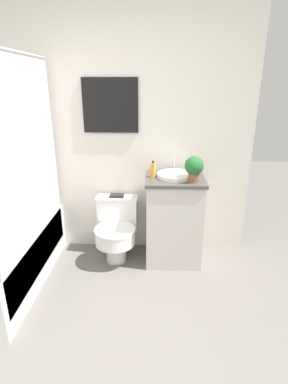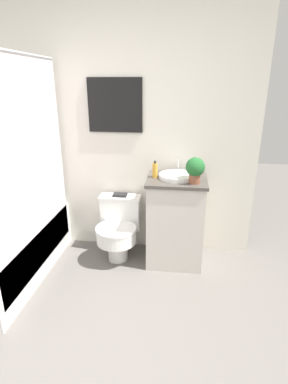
{
  "view_description": "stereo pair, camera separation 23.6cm",
  "coord_description": "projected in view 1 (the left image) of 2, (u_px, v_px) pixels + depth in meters",
  "views": [
    {
      "loc": [
        0.55,
        -1.02,
        1.76
      ],
      "look_at": [
        0.46,
        1.55,
        0.81
      ],
      "focal_mm": 28.0,
      "sensor_mm": 36.0,
      "label": 1
    },
    {
      "loc": [
        0.79,
        -1.0,
        1.76
      ],
      "look_at": [
        0.46,
        1.55,
        0.81
      ],
      "focal_mm": 28.0,
      "sensor_mm": 36.0,
      "label": 2
    }
  ],
  "objects": [
    {
      "name": "book_on_tank",
      "position": [
        117.0,
        196.0,
        3.11
      ],
      "size": [
        0.14,
        0.1,
        0.02
      ],
      "color": "black",
      "rests_on": "toilet"
    },
    {
      "name": "shower_area",
      "position": [
        11.0,
        254.0,
        2.71
      ],
      "size": [
        0.59,
        1.43,
        1.98
      ],
      "color": "white",
      "rests_on": "ground_plane"
    },
    {
      "name": "potted_plant",
      "position": [
        194.0,
        167.0,
        2.73
      ],
      "size": [
        0.17,
        0.17,
        0.24
      ],
      "color": "brown",
      "rests_on": "vanity"
    },
    {
      "name": "soap_bottle",
      "position": [
        153.0,
        170.0,
        2.88
      ],
      "size": [
        0.05,
        0.05,
        0.16
      ],
      "color": "gold",
      "rests_on": "vanity"
    },
    {
      "name": "sink",
      "position": [
        175.0,
        175.0,
        2.9
      ],
      "size": [
        0.35,
        0.39,
        0.13
      ],
      "color": "white",
      "rests_on": "vanity"
    },
    {
      "name": "toilet",
      "position": [
        116.0,
        229.0,
        3.09
      ],
      "size": [
        0.43,
        0.53,
        0.64
      ],
      "color": "white",
      "rests_on": "ground_plane"
    },
    {
      "name": "vanity",
      "position": [
        174.0,
        220.0,
        3.04
      ],
      "size": [
        0.57,
        0.49,
        0.89
      ],
      "color": "beige",
      "rests_on": "ground_plane"
    },
    {
      "name": "wall_back",
      "position": [
        101.0,
        135.0,
        3.05
      ],
      "size": [
        3.09,
        0.07,
        2.5
      ],
      "color": "silver",
      "rests_on": "ground_plane"
    }
  ]
}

